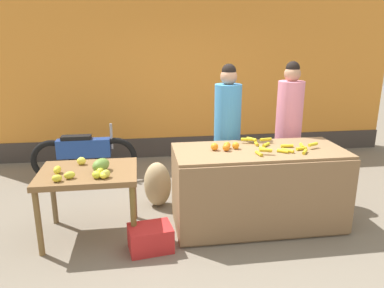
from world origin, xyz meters
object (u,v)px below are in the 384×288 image
object	(u,v)px
vendor_woman_blue_shirt	(227,135)
produce_crate	(150,238)
parked_motorcycle	(84,154)
vendor_woman_pink_shirt	(288,131)
produce_sack	(158,184)

from	to	relation	value
vendor_woman_blue_shirt	produce_crate	bearing A→B (deg)	-134.64
vendor_woman_blue_shirt	parked_motorcycle	size ratio (longest dim) A/B	1.14
vendor_woman_pink_shirt	vendor_woman_blue_shirt	bearing A→B (deg)	-177.02
produce_sack	vendor_woman_blue_shirt	bearing A→B (deg)	0.85
produce_crate	vendor_woman_pink_shirt	bearing A→B (deg)	30.30
produce_crate	produce_sack	distance (m)	1.07
vendor_woman_blue_shirt	produce_crate	size ratio (longest dim) A/B	4.15
parked_motorcycle	produce_crate	xyz separation A→B (m)	(0.93, -2.16, -0.27)
vendor_woman_pink_shirt	produce_sack	bearing A→B (deg)	-178.12
vendor_woman_blue_shirt	produce_sack	world-z (taller)	vendor_woman_blue_shirt
produce_crate	produce_sack	world-z (taller)	produce_sack
vendor_woman_pink_shirt	produce_sack	distance (m)	1.87
parked_motorcycle	produce_sack	size ratio (longest dim) A/B	2.69
vendor_woman_blue_shirt	vendor_woman_pink_shirt	distance (m)	0.84
vendor_woman_blue_shirt	vendor_woman_pink_shirt	size ratio (longest dim) A/B	0.99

